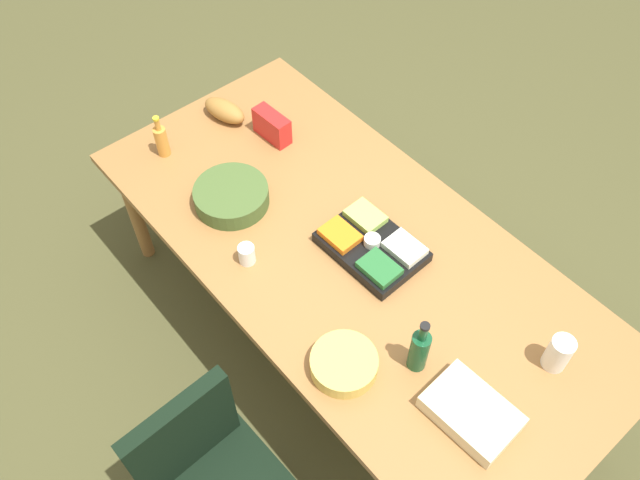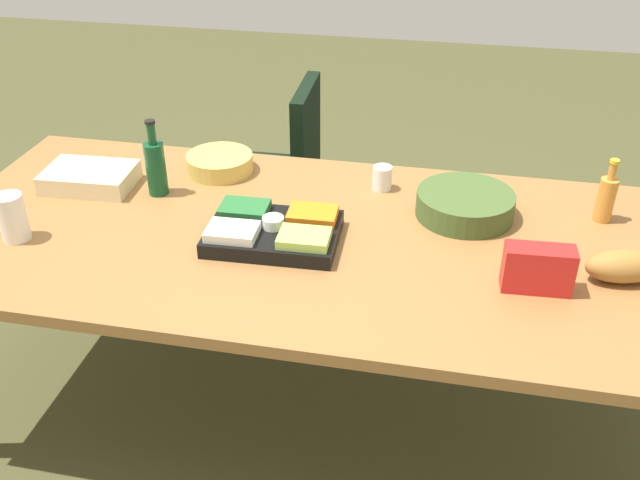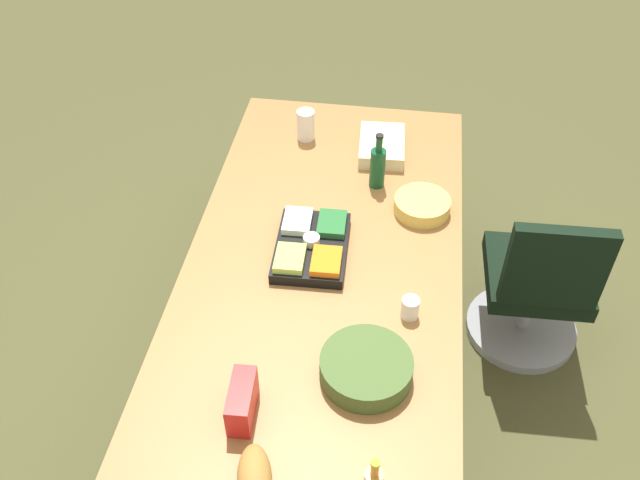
{
  "view_description": "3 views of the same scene",
  "coord_description": "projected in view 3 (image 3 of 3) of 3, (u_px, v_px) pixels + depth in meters",
  "views": [
    {
      "loc": [
        1.18,
        -1.18,
        3.0
      ],
      "look_at": [
        -0.11,
        -0.08,
        0.79
      ],
      "focal_mm": 36.84,
      "sensor_mm": 36.0,
      "label": 1
    },
    {
      "loc": [
        -0.48,
        1.97,
        1.99
      ],
      "look_at": [
        -0.1,
        0.07,
        0.79
      ],
      "focal_mm": 40.07,
      "sensor_mm": 36.0,
      "label": 2
    },
    {
      "loc": [
        -2.04,
        -0.29,
        2.83
      ],
      "look_at": [
        0.08,
        0.02,
        0.82
      ],
      "focal_mm": 39.06,
      "sensor_mm": 36.0,
      "label": 3
    }
  ],
  "objects": [
    {
      "name": "chip_bag_red",
      "position": [
        242.0,
        401.0,
        2.34
      ],
      "size": [
        0.2,
        0.09,
        0.14
      ],
      "primitive_type": "cube",
      "rotation": [
        0.0,
        0.0,
        0.06
      ],
      "color": "red",
      "rests_on": "conference_table"
    },
    {
      "name": "mayo_jar",
      "position": [
        306.0,
        125.0,
        3.53
      ],
      "size": [
        0.09,
        0.09,
        0.16
      ],
      "primitive_type": "cylinder",
      "rotation": [
        0.0,
        0.0,
        0.06
      ],
      "color": "white",
      "rests_on": "conference_table"
    },
    {
      "name": "conference_table",
      "position": [
        323.0,
        273.0,
        2.96
      ],
      "size": [
        2.45,
        1.16,
        0.76
      ],
      "color": "olive",
      "rests_on": "ground"
    },
    {
      "name": "veggie_tray",
      "position": [
        311.0,
        245.0,
        2.94
      ],
      "size": [
        0.43,
        0.31,
        0.09
      ],
      "color": "black",
      "rests_on": "conference_table"
    },
    {
      "name": "sheet_cake",
      "position": [
        382.0,
        146.0,
        3.47
      ],
      "size": [
        0.33,
        0.24,
        0.07
      ],
      "primitive_type": "cube",
      "rotation": [
        0.0,
        0.0,
        0.05
      ],
      "color": "beige",
      "rests_on": "conference_table"
    },
    {
      "name": "chip_bowl",
      "position": [
        422.0,
        205.0,
        3.14
      ],
      "size": [
        0.27,
        0.27,
        0.07
      ],
      "primitive_type": "cylinder",
      "rotation": [
        0.0,
        0.0,
        0.07
      ],
      "color": "#D5B752",
      "rests_on": "conference_table"
    },
    {
      "name": "bread_loaf",
      "position": [
        255.0,
        479.0,
        2.16
      ],
      "size": [
        0.26,
        0.16,
        0.1
      ],
      "primitive_type": "ellipsoid",
      "rotation": [
        0.0,
        0.0,
        0.25
      ],
      "color": "olive",
      "rests_on": "conference_table"
    },
    {
      "name": "wine_bottle",
      "position": [
        378.0,
        166.0,
        3.23
      ],
      "size": [
        0.09,
        0.09,
        0.28
      ],
      "color": "#124726",
      "rests_on": "conference_table"
    },
    {
      "name": "salad_bowl",
      "position": [
        366.0,
        368.0,
        2.47
      ],
      "size": [
        0.43,
        0.43,
        0.09
      ],
      "primitive_type": "cylinder",
      "rotation": [
        0.0,
        0.0,
        -0.35
      ],
      "color": "#415929",
      "rests_on": "conference_table"
    },
    {
      "name": "ground_plane",
      "position": [
        322.0,
        372.0,
        3.44
      ],
      "size": [
        10.0,
        10.0,
        0.0
      ],
      "primitive_type": "plane",
      "color": "#474627"
    },
    {
      "name": "paper_cup",
      "position": [
        410.0,
        308.0,
        2.68
      ],
      "size": [
        0.09,
        0.09,
        0.09
      ],
      "primitive_type": "cylinder",
      "rotation": [
        0.0,
        0.0,
        0.34
      ],
      "color": "white",
      "rests_on": "conference_table"
    },
    {
      "name": "office_chair",
      "position": [
        535.0,
        292.0,
        3.35
      ],
      "size": [
        0.56,
        0.56,
        0.91
      ],
      "color": "gray",
      "rests_on": "ground"
    }
  ]
}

